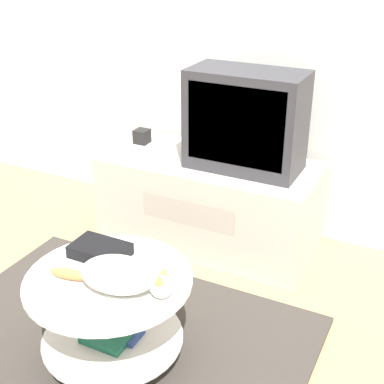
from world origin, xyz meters
The scene contains 9 objects.
ground_plane centered at (0.00, 0.00, 0.00)m, with size 12.00×12.00×0.00m, color tan.
wall_back centered at (0.00, 1.45, 1.30)m, with size 8.00×0.05×2.60m.
rug centered at (0.00, 0.00, 0.01)m, with size 1.74×1.29×0.02m.
tv_stand centered at (-0.01, 1.08, 0.26)m, with size 1.26×0.57×0.53m.
tv centered at (0.20, 1.07, 0.80)m, with size 0.62×0.32×0.55m.
speaker centered at (-0.51, 1.15, 0.57)m, with size 0.09×0.09×0.09m.
coffee_table centered at (0.06, -0.05, 0.28)m, with size 0.70×0.70×0.42m.
dvd_box centered at (-0.07, 0.07, 0.46)m, with size 0.25×0.16×0.06m.
cat centered at (0.15, -0.09, 0.50)m, with size 0.52×0.25×0.14m.
Camera 1 is at (1.18, -1.53, 1.71)m, focal length 50.00 mm.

